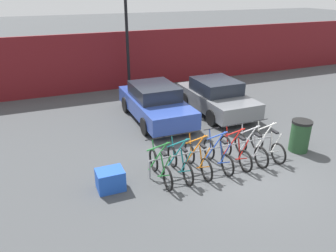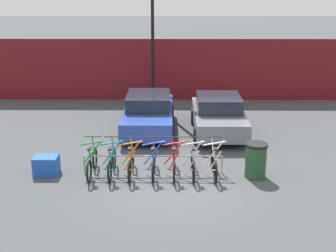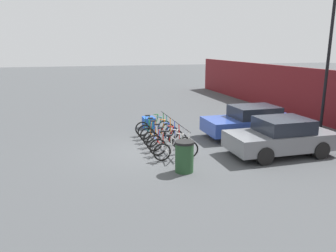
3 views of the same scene
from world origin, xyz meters
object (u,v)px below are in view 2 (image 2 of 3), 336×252
bicycle_red (174,163)px  cargo_crate (46,165)px  bicycle_blue (154,163)px  car_blue (148,113)px  lamp_post (152,9)px  bicycle_white (214,163)px  bicycle_green (92,163)px  trash_bin (256,160)px  bicycle_orange (131,163)px  bike_rack (153,158)px  bicycle_silver (193,163)px  bicycle_teal (112,163)px  car_grey (218,115)px

bicycle_red → cargo_crate: bicycle_red is taller
bicycle_blue → car_blue: bearing=92.8°
lamp_post → bicycle_white: bearing=-75.5°
bicycle_green → trash_bin: (4.74, -0.09, 0.14)m
bicycle_orange → bicycle_red: 1.25m
cargo_crate → bike_rack: bearing=1.3°
bike_rack → lamp_post: bearing=92.1°
bicycle_orange → cargo_crate: bicycle_orange is taller
bicycle_green → bicycle_silver: (2.94, 0.00, 0.00)m
bicycle_teal → car_grey: size_ratio=0.43×
car_blue → bicycle_orange: bearing=-94.1°
bicycle_green → lamp_post: (1.48, 7.97, 3.85)m
bicycle_blue → bicycle_teal: bearing=178.0°
bicycle_white → lamp_post: size_ratio=0.22×
bicycle_white → car_blue: 4.75m
car_blue → trash_bin: bearing=-52.8°
car_blue → trash_bin: size_ratio=4.19×
bike_rack → bicycle_white: size_ratio=2.39×
bicycle_blue → trash_bin: bicycle_blue is taller
bike_rack → cargo_crate: 3.14m
bicycle_teal → bicycle_orange: size_ratio=1.00×
bicycle_orange → bicycle_white: size_ratio=1.00×
car_blue → car_grey: bearing=-6.3°
bicycle_silver → car_blue: size_ratio=0.40×
bicycle_red → car_blue: 4.36m
car_blue → cargo_crate: bearing=-124.0°
bicycle_green → car_grey: bearing=43.3°
bike_rack → lamp_post: 8.68m
bike_rack → car_grey: size_ratio=1.03×
bicycle_teal → trash_bin: bearing=2.2°
bicycle_red → bicycle_white: size_ratio=1.00×
bike_rack → bicycle_white: bicycle_white is taller
bike_rack → bicycle_green: bearing=-175.2°
bicycle_blue → car_blue: car_blue is taller
bike_rack → cargo_crate: size_ratio=5.85×
cargo_crate → bicycle_teal: bearing=-2.3°
bicycle_green → bicycle_white: 3.55m
bicycle_silver → trash_bin: size_ratio=1.66×
bicycle_teal → lamp_post: (0.90, 7.97, 3.85)m
bicycle_blue → car_grey: car_grey is taller
bicycle_orange → bicycle_blue: size_ratio=1.00×
trash_bin → bicycle_silver: bearing=177.1°
trash_bin → bike_rack: bearing=175.4°
bicycle_orange → bicycle_white: 2.41m
bicycle_orange → car_blue: size_ratio=0.40×
bicycle_teal → lamp_post: 8.90m
bicycle_blue → lamp_post: lamp_post is taller
bike_rack → bicycle_blue: (0.02, -0.15, -0.11)m
bicycle_green → bicycle_orange: same height
bicycle_orange → bicycle_red: (1.25, 0.00, 0.00)m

